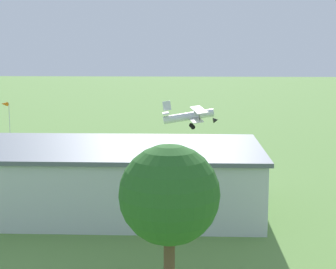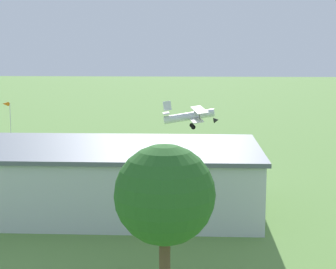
{
  "view_description": "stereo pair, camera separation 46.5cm",
  "coord_description": "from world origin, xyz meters",
  "px_view_note": "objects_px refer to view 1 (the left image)",
  "views": [
    {
      "loc": [
        -6.6,
        82.84,
        14.07
      ],
      "look_at": [
        -2.93,
        14.26,
        3.34
      ],
      "focal_mm": 58.73,
      "sensor_mm": 36.0,
      "label": 1
    },
    {
      "loc": [
        -7.07,
        82.82,
        14.07
      ],
      "look_at": [
        -2.93,
        14.26,
        3.34
      ],
      "focal_mm": 58.73,
      "sensor_mm": 36.0,
      "label": 2
    }
  ],
  "objects_px": {
    "car_silver": "(229,166)",
    "car_blue": "(64,164)",
    "hangar": "(113,178)",
    "windsock": "(5,107)",
    "car_orange": "(4,165)",
    "person_beside_truck": "(29,160)",
    "tree_by_windsock": "(169,195)",
    "biplane": "(191,116)",
    "person_crossing_taxiway": "(188,162)",
    "person_near_hangar_door": "(106,158)"
  },
  "relations": [
    {
      "from": "car_orange",
      "to": "person_crossing_taxiway",
      "type": "xyz_separation_m",
      "value": [
        -21.06,
        -2.38,
        0.04
      ]
    },
    {
      "from": "tree_by_windsock",
      "to": "car_orange",
      "type": "bearing_deg",
      "value": -56.31
    },
    {
      "from": "car_blue",
      "to": "car_orange",
      "type": "bearing_deg",
      "value": 5.83
    },
    {
      "from": "person_near_hangar_door",
      "to": "person_crossing_taxiway",
      "type": "xyz_separation_m",
      "value": [
        -10.02,
        2.11,
        -0.01
      ]
    },
    {
      "from": "tree_by_windsock",
      "to": "windsock",
      "type": "distance_m",
      "value": 58.79
    },
    {
      "from": "biplane",
      "to": "person_crossing_taxiway",
      "type": "bearing_deg",
      "value": 89.16
    },
    {
      "from": "biplane",
      "to": "person_crossing_taxiway",
      "type": "height_order",
      "value": "biplane"
    },
    {
      "from": "car_silver",
      "to": "car_blue",
      "type": "relative_size",
      "value": 0.91
    },
    {
      "from": "car_orange",
      "to": "biplane",
      "type": "bearing_deg",
      "value": -143.09
    },
    {
      "from": "biplane",
      "to": "person_beside_truck",
      "type": "relative_size",
      "value": 5.56
    },
    {
      "from": "car_orange",
      "to": "tree_by_windsock",
      "type": "relative_size",
      "value": 0.46
    },
    {
      "from": "biplane",
      "to": "tree_by_windsock",
      "type": "relative_size",
      "value": 1.04
    },
    {
      "from": "biplane",
      "to": "tree_by_windsock",
      "type": "height_order",
      "value": "tree_by_windsock"
    },
    {
      "from": "hangar",
      "to": "car_silver",
      "type": "bearing_deg",
      "value": -126.77
    },
    {
      "from": "hangar",
      "to": "car_orange",
      "type": "distance_m",
      "value": 20.57
    },
    {
      "from": "car_blue",
      "to": "tree_by_windsock",
      "type": "relative_size",
      "value": 0.51
    },
    {
      "from": "car_orange",
      "to": "windsock",
      "type": "distance_m",
      "value": 22.56
    },
    {
      "from": "tree_by_windsock",
      "to": "windsock",
      "type": "xyz_separation_m",
      "value": [
        27.71,
        -51.84,
        -0.59
      ]
    },
    {
      "from": "person_crossing_taxiway",
      "to": "person_near_hangar_door",
      "type": "bearing_deg",
      "value": -11.89
    },
    {
      "from": "hangar",
      "to": "person_beside_truck",
      "type": "bearing_deg",
      "value": -53.1
    },
    {
      "from": "car_silver",
      "to": "person_crossing_taxiway",
      "type": "height_order",
      "value": "person_crossing_taxiway"
    },
    {
      "from": "car_silver",
      "to": "tree_by_windsock",
      "type": "bearing_deg",
      "value": 80.71
    },
    {
      "from": "windsock",
      "to": "tree_by_windsock",
      "type": "bearing_deg",
      "value": 118.13
    },
    {
      "from": "car_orange",
      "to": "car_blue",
      "type": "bearing_deg",
      "value": -174.17
    },
    {
      "from": "car_silver",
      "to": "person_near_hangar_door",
      "type": "xyz_separation_m",
      "value": [
        14.71,
        -3.95,
        0.02
      ]
    },
    {
      "from": "windsock",
      "to": "car_blue",
      "type": "bearing_deg",
      "value": 124.39
    },
    {
      "from": "person_near_hangar_door",
      "to": "windsock",
      "type": "distance_m",
      "value": 24.89
    },
    {
      "from": "hangar",
      "to": "windsock",
      "type": "height_order",
      "value": "windsock"
    },
    {
      "from": "person_crossing_taxiway",
      "to": "biplane",
      "type": "bearing_deg",
      "value": -90.84
    },
    {
      "from": "biplane",
      "to": "car_silver",
      "type": "bearing_deg",
      "value": 106.25
    },
    {
      "from": "tree_by_windsock",
      "to": "person_crossing_taxiway",
      "type": "bearing_deg",
      "value": -90.77
    },
    {
      "from": "person_beside_truck",
      "to": "tree_by_windsock",
      "type": "relative_size",
      "value": 0.19
    },
    {
      "from": "car_silver",
      "to": "person_crossing_taxiway",
      "type": "xyz_separation_m",
      "value": [
        4.7,
        -1.84,
        0.01
      ]
    },
    {
      "from": "car_silver",
      "to": "car_orange",
      "type": "xyz_separation_m",
      "value": [
        25.75,
        0.53,
        -0.03
      ]
    },
    {
      "from": "person_crossing_taxiway",
      "to": "tree_by_windsock",
      "type": "height_order",
      "value": "tree_by_windsock"
    },
    {
      "from": "hangar",
      "to": "windsock",
      "type": "relative_size",
      "value": 4.28
    },
    {
      "from": "person_near_hangar_door",
      "to": "person_crossing_taxiway",
      "type": "bearing_deg",
      "value": 168.11
    },
    {
      "from": "car_blue",
      "to": "car_orange",
      "type": "distance_m",
      "value": 6.79
    },
    {
      "from": "person_crossing_taxiway",
      "to": "tree_by_windsock",
      "type": "xyz_separation_m",
      "value": [
        0.44,
        33.29,
        5.06
      ]
    },
    {
      "from": "hangar",
      "to": "tree_by_windsock",
      "type": "relative_size",
      "value": 2.95
    },
    {
      "from": "biplane",
      "to": "tree_by_windsock",
      "type": "bearing_deg",
      "value": 89.21
    },
    {
      "from": "person_near_hangar_door",
      "to": "biplane",
      "type": "bearing_deg",
      "value": -131.66
    },
    {
      "from": "hangar",
      "to": "person_crossing_taxiway",
      "type": "xyz_separation_m",
      "value": [
        -6.29,
        -16.54,
        -2.0
      ]
    },
    {
      "from": "car_silver",
      "to": "person_beside_truck",
      "type": "relative_size",
      "value": 2.5
    },
    {
      "from": "car_orange",
      "to": "windsock",
      "type": "relative_size",
      "value": 0.68
    },
    {
      "from": "car_blue",
      "to": "person_beside_truck",
      "type": "bearing_deg",
      "value": -24.25
    },
    {
      "from": "car_orange",
      "to": "person_near_hangar_door",
      "type": "bearing_deg",
      "value": -157.89
    },
    {
      "from": "car_orange",
      "to": "person_near_hangar_door",
      "type": "height_order",
      "value": "person_near_hangar_door"
    },
    {
      "from": "car_blue",
      "to": "person_crossing_taxiway",
      "type": "height_order",
      "value": "person_crossing_taxiway"
    },
    {
      "from": "car_silver",
      "to": "car_blue",
      "type": "height_order",
      "value": "car_silver"
    }
  ]
}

